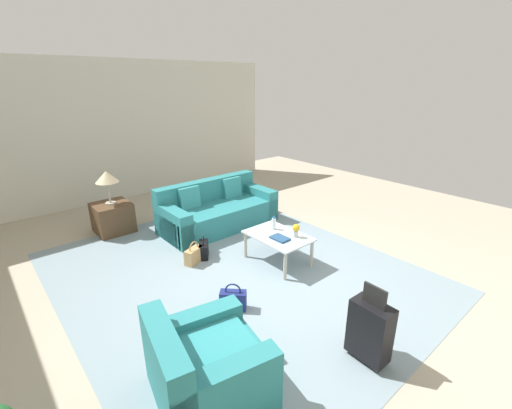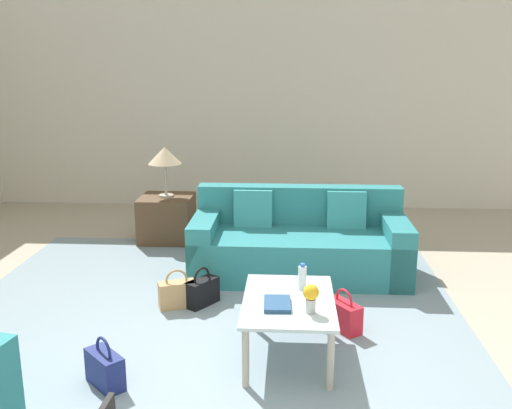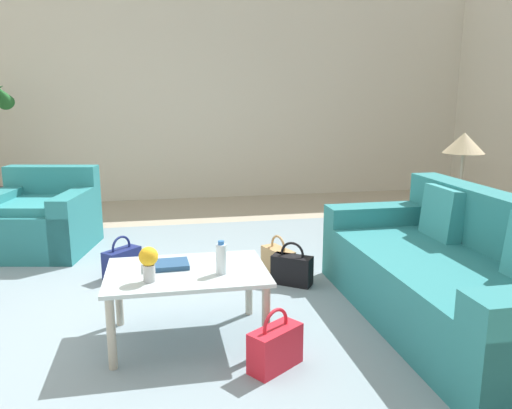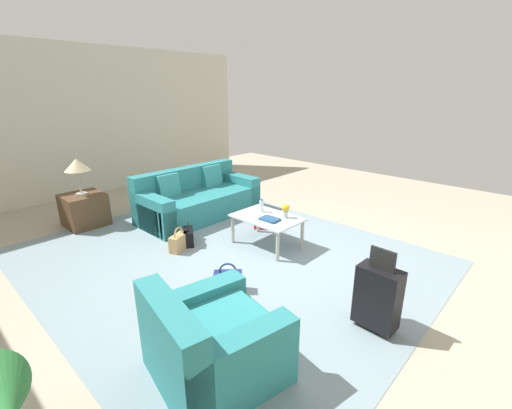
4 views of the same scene
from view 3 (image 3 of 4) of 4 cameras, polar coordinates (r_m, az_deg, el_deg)
The scene contains 15 objects.
ground_plane at distance 3.73m, azimuth -14.43°, elevation -11.70°, with size 12.00×12.00×0.00m, color #A89E89.
wall_back at distance 7.48m, azimuth -13.36°, elevation 12.32°, with size 10.24×0.12×3.10m, color beige.
area_rug at distance 3.92m, azimuth -5.36°, elevation -10.10°, with size 5.20×4.40×0.01m, color gray.
couch at distance 3.62m, azimuth 22.34°, elevation -8.00°, with size 1.00×2.16×0.85m.
armchair at distance 5.34m, azimuth -23.16°, elevation -1.79°, with size 1.09×1.09×0.80m.
coffee_table at distance 3.11m, azimuth -7.88°, elevation -8.51°, with size 0.97×0.66×0.45m.
water_bottle at distance 2.98m, azimuth -4.00°, elevation -6.18°, with size 0.06×0.06×0.20m.
coffee_table_book at distance 3.16m, azimuth -10.19°, elevation -6.80°, with size 0.27×0.19×0.03m, color navy.
flower_vase at distance 2.91m, azimuth -12.17°, elevation -6.32°, with size 0.11×0.11×0.21m.
side_table at distance 5.44m, azimuth 22.02°, elevation -1.63°, with size 0.62×0.62×0.55m, color #513823.
table_lamp at distance 5.32m, azimuth 22.67°, elevation 6.35°, with size 0.40×0.40×0.60m.
handbag_black at distance 4.06m, azimuth 4.14°, elevation -7.39°, with size 0.34×0.30×0.36m.
handbag_red at distance 2.88m, azimuth 2.22°, elevation -15.97°, with size 0.34×0.30×0.36m.
handbag_tan at distance 4.24m, azimuth 2.52°, elevation -6.51°, with size 0.25×0.35×0.36m.
handbag_navy at distance 4.37m, azimuth -15.05°, elevation -6.37°, with size 0.32×0.33×0.36m.
Camera 3 is at (0.26, -3.41, 1.48)m, focal length 35.00 mm.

